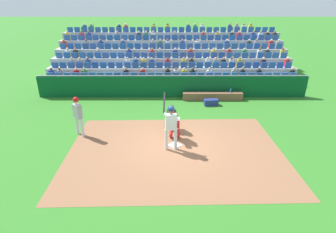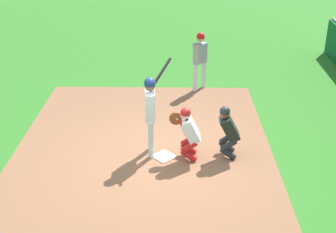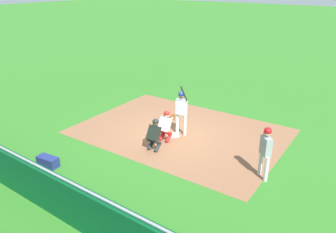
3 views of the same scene
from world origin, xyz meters
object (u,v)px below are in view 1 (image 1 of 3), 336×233
at_px(catcher_crouching, 175,124).
at_px(home_plate_umpire, 172,116).
at_px(on_deck_batter, 78,112).
at_px(home_plate_marker, 175,145).
at_px(equipment_duffel_bag, 211,102).
at_px(dugout_bench, 213,96).
at_px(batter_at_plate, 171,123).
at_px(water_bottle_on_bench, 231,91).

distance_m(catcher_crouching, home_plate_umpire, 0.91).
distance_m(home_plate_umpire, on_deck_batter, 4.11).
bearing_deg(catcher_crouching, home_plate_marker, 90.23).
height_order(catcher_crouching, equipment_duffel_bag, catcher_crouching).
bearing_deg(dugout_bench, batter_at_plate, 65.86).
height_order(batter_at_plate, water_bottle_on_bench, batter_at_plate).
height_order(catcher_crouching, dugout_bench, catcher_crouching).
relative_size(catcher_crouching, on_deck_batter, 0.71).
relative_size(catcher_crouching, equipment_duffel_bag, 1.63).
distance_m(home_plate_umpire, equipment_duffel_bag, 3.89).
bearing_deg(home_plate_umpire, on_deck_batter, 7.60).
bearing_deg(home_plate_marker, water_bottle_on_bench, -122.28).
relative_size(catcher_crouching, home_plate_umpire, 1.01).
height_order(batter_at_plate, catcher_crouching, batter_at_plate).
height_order(home_plate_marker, catcher_crouching, catcher_crouching).
bearing_deg(batter_at_plate, home_plate_marker, -119.84).
bearing_deg(on_deck_batter, catcher_crouching, 175.06).
xyz_separation_m(equipment_duffel_bag, on_deck_batter, (6.34, 3.64, 0.93)).
bearing_deg(home_plate_marker, equipment_duffel_bag, -115.62).
height_order(dugout_bench, water_bottle_on_bench, water_bottle_on_bench).
bearing_deg(dugout_bench, on_deck_batter, 34.60).
height_order(batter_at_plate, on_deck_batter, batter_at_plate).
height_order(home_plate_umpire, water_bottle_on_bench, home_plate_umpire).
relative_size(home_plate_marker, equipment_duffel_bag, 0.56).
xyz_separation_m(dugout_bench, water_bottle_on_bench, (-1.06, -0.04, 0.34)).
relative_size(home_plate_umpire, equipment_duffel_bag, 1.62).
bearing_deg(dugout_bench, water_bottle_on_bench, -178.07).
xyz_separation_m(home_plate_umpire, water_bottle_on_bench, (-3.56, -4.02, -0.14)).
xyz_separation_m(water_bottle_on_bench, on_deck_batter, (7.62, 4.56, 0.55)).
relative_size(dugout_bench, water_bottle_on_bench, 15.42).
relative_size(home_plate_marker, batter_at_plate, 0.19).
distance_m(equipment_duffel_bag, on_deck_batter, 7.37).
height_order(water_bottle_on_bench, on_deck_batter, on_deck_batter).
relative_size(batter_at_plate, on_deck_batter, 1.26).
distance_m(water_bottle_on_bench, on_deck_batter, 8.90).
bearing_deg(catcher_crouching, batter_at_plate, 78.51).
bearing_deg(home_plate_umpire, catcher_crouching, 97.13).
relative_size(water_bottle_on_bench, on_deck_batter, 0.13).
relative_size(home_plate_marker, home_plate_umpire, 0.35).
distance_m(catcher_crouching, on_deck_batter, 4.20).
xyz_separation_m(home_plate_umpire, dugout_bench, (-2.51, -3.99, -0.47)).
distance_m(home_plate_marker, catcher_crouching, 0.88).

